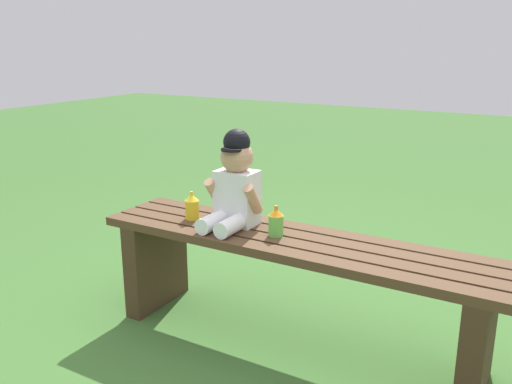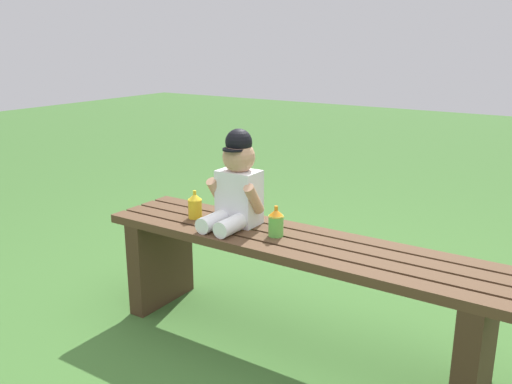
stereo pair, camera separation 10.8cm
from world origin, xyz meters
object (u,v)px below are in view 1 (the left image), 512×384
at_px(park_bench, 293,273).
at_px(sippy_cup_left, 192,206).
at_px(sippy_cup_right, 276,222).
at_px(child_figure, 235,184).

distance_m(park_bench, sippy_cup_left, 0.53).
xyz_separation_m(park_bench, sippy_cup_right, (-0.07, -0.01, 0.21)).
bearing_deg(sippy_cup_right, sippy_cup_left, 180.00).
height_order(park_bench, sippy_cup_left, sippy_cup_left).
bearing_deg(sippy_cup_left, child_figure, 8.45).
height_order(park_bench, sippy_cup_right, sippy_cup_right).
relative_size(park_bench, sippy_cup_left, 13.39).
distance_m(child_figure, sippy_cup_right, 0.24).
relative_size(child_figure, sippy_cup_right, 3.26).
bearing_deg(sippy_cup_left, park_bench, 1.19).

